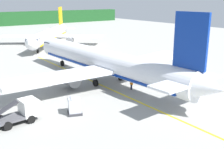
{
  "coord_description": "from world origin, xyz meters",
  "views": [
    {
      "loc": [
        1.99,
        -16.37,
        13.26
      ],
      "look_at": [
        25.29,
        15.72,
        2.2
      ],
      "focal_mm": 43.62,
      "sensor_mm": 36.0,
      "label": 1
    }
  ],
  "objects_px": {
    "airliner_foreground": "(105,62)",
    "service_truck_baggage": "(21,112)",
    "cargo_container_mid": "(188,80)",
    "crew_loader_left": "(131,84)",
    "cargo_container_near": "(74,106)",
    "airliner_mid_apron": "(50,35)",
    "crew_marshaller": "(48,80)"
  },
  "relations": [
    {
      "from": "service_truck_baggage",
      "to": "cargo_container_mid",
      "type": "height_order",
      "value": "service_truck_baggage"
    },
    {
      "from": "crew_marshaller",
      "to": "crew_loader_left",
      "type": "relative_size",
      "value": 1.09
    },
    {
      "from": "crew_loader_left",
      "to": "crew_marshaller",
      "type": "bearing_deg",
      "value": 136.88
    },
    {
      "from": "service_truck_baggage",
      "to": "cargo_container_mid",
      "type": "xyz_separation_m",
      "value": [
        25.22,
        -2.63,
        -0.21
      ]
    },
    {
      "from": "cargo_container_near",
      "to": "service_truck_baggage",
      "type": "bearing_deg",
      "value": 164.35
    },
    {
      "from": "airliner_mid_apron",
      "to": "cargo_container_near",
      "type": "relative_size",
      "value": 14.63
    },
    {
      "from": "cargo_container_near",
      "to": "cargo_container_mid",
      "type": "xyz_separation_m",
      "value": [
        19.42,
        -1.01,
        -0.0
      ]
    },
    {
      "from": "airliner_mid_apron",
      "to": "crew_loader_left",
      "type": "relative_size",
      "value": 19.09
    },
    {
      "from": "crew_marshaller",
      "to": "crew_loader_left",
      "type": "height_order",
      "value": "crew_marshaller"
    },
    {
      "from": "crew_loader_left",
      "to": "cargo_container_mid",
      "type": "bearing_deg",
      "value": -25.93
    },
    {
      "from": "airliner_mid_apron",
      "to": "crew_marshaller",
      "type": "bearing_deg",
      "value": -114.25
    },
    {
      "from": "cargo_container_mid",
      "to": "crew_marshaller",
      "type": "relative_size",
      "value": 1.21
    },
    {
      "from": "airliner_foreground",
      "to": "cargo_container_mid",
      "type": "relative_size",
      "value": 19.4
    },
    {
      "from": "crew_marshaller",
      "to": "crew_loader_left",
      "type": "bearing_deg",
      "value": -43.12
    },
    {
      "from": "airliner_foreground",
      "to": "cargo_container_near",
      "type": "xyz_separation_m",
      "value": [
        -10.32,
        -8.6,
        -2.42
      ]
    },
    {
      "from": "service_truck_baggage",
      "to": "crew_loader_left",
      "type": "height_order",
      "value": "service_truck_baggage"
    },
    {
      "from": "cargo_container_near",
      "to": "cargo_container_mid",
      "type": "height_order",
      "value": "cargo_container_mid"
    },
    {
      "from": "airliner_mid_apron",
      "to": "service_truck_baggage",
      "type": "bearing_deg",
      "value": -117.21
    },
    {
      "from": "service_truck_baggage",
      "to": "crew_loader_left",
      "type": "relative_size",
      "value": 3.88
    },
    {
      "from": "cargo_container_mid",
      "to": "airliner_foreground",
      "type": "bearing_deg",
      "value": 133.44
    },
    {
      "from": "airliner_foreground",
      "to": "service_truck_baggage",
      "type": "bearing_deg",
      "value": -156.62
    },
    {
      "from": "cargo_container_near",
      "to": "crew_loader_left",
      "type": "height_order",
      "value": "cargo_container_near"
    },
    {
      "from": "crew_marshaller",
      "to": "cargo_container_near",
      "type": "bearing_deg",
      "value": -98.61
    },
    {
      "from": "airliner_mid_apron",
      "to": "cargo_container_near",
      "type": "xyz_separation_m",
      "value": [
        -18.38,
        -48.65,
        -2.06
      ]
    },
    {
      "from": "cargo_container_near",
      "to": "crew_loader_left",
      "type": "xyz_separation_m",
      "value": [
        11.28,
        2.95,
        -0.02
      ]
    },
    {
      "from": "airliner_foreground",
      "to": "crew_loader_left",
      "type": "xyz_separation_m",
      "value": [
        0.95,
        -5.64,
        -2.44
      ]
    },
    {
      "from": "cargo_container_mid",
      "to": "crew_loader_left",
      "type": "relative_size",
      "value": 1.32
    },
    {
      "from": "service_truck_baggage",
      "to": "crew_marshaller",
      "type": "height_order",
      "value": "service_truck_baggage"
    },
    {
      "from": "airliner_mid_apron",
      "to": "crew_marshaller",
      "type": "relative_size",
      "value": 17.5
    },
    {
      "from": "airliner_mid_apron",
      "to": "cargo_container_mid",
      "type": "height_order",
      "value": "airliner_mid_apron"
    },
    {
      "from": "airliner_mid_apron",
      "to": "service_truck_baggage",
      "type": "height_order",
      "value": "airliner_mid_apron"
    },
    {
      "from": "cargo_container_near",
      "to": "cargo_container_mid",
      "type": "bearing_deg",
      "value": -2.97
    }
  ]
}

